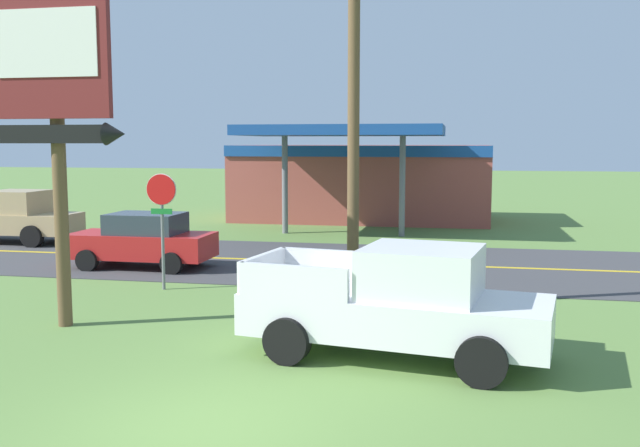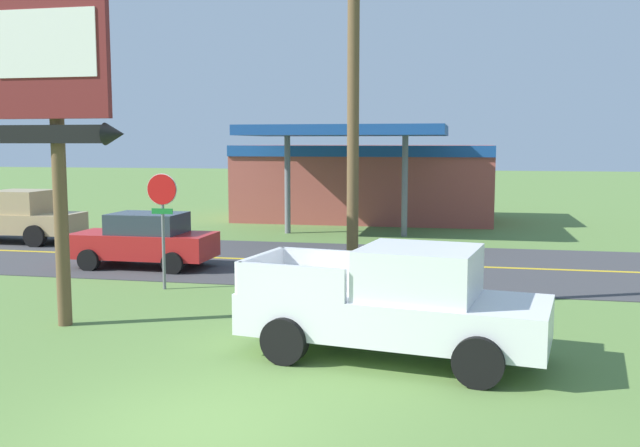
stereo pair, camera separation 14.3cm
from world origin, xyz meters
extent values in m
plane|color=#5B7F3D|center=(0.00, 0.00, 0.00)|extent=(180.00, 180.00, 0.00)
cube|color=#3D3D3F|center=(0.00, 13.00, 0.01)|extent=(140.00, 8.00, 0.02)
cube|color=gold|center=(0.00, 13.00, 0.02)|extent=(126.00, 0.20, 0.01)
cylinder|color=brown|center=(-4.59, 4.43, 3.40)|extent=(0.28, 0.28, 6.80)
cube|color=maroon|center=(-4.59, 4.25, 5.34)|extent=(2.51, 0.16, 2.32)
cube|color=white|center=(-4.59, 4.16, 5.62)|extent=(2.11, 0.03, 1.30)
cube|color=black|center=(-4.59, 4.25, 3.88)|extent=(2.26, 0.12, 0.36)
cone|color=black|center=(-3.26, 4.25, 3.88)|extent=(0.40, 0.44, 0.44)
cylinder|color=slate|center=(-4.09, 8.18, 1.10)|extent=(0.08, 0.08, 2.20)
cylinder|color=red|center=(-4.09, 8.15, 2.55)|extent=(0.76, 0.03, 0.76)
cylinder|color=white|center=(-4.09, 8.17, 2.55)|extent=(0.80, 0.01, 0.80)
cube|color=#19722D|center=(-4.09, 8.15, 2.00)|extent=(0.56, 0.03, 0.14)
cylinder|color=brown|center=(0.95, 6.98, 4.64)|extent=(0.26, 0.26, 9.28)
cube|color=#A84C42|center=(-1.39, 25.72, 1.80)|extent=(12.00, 6.00, 3.60)
cube|color=#19478C|center=(-1.39, 22.67, 3.35)|extent=(12.00, 0.12, 0.50)
cube|color=#19478C|center=(-1.39, 19.72, 4.20)|extent=(8.00, 5.00, 0.40)
cylinder|color=slate|center=(-3.79, 19.72, 2.10)|extent=(0.24, 0.24, 4.20)
cylinder|color=slate|center=(1.01, 19.72, 2.10)|extent=(0.24, 0.24, 4.20)
cube|color=silver|center=(2.20, 3.57, 0.76)|extent=(5.45, 2.77, 0.72)
cube|color=silver|center=(2.65, 3.49, 1.54)|extent=(2.16, 2.08, 0.84)
cube|color=#28333D|center=(3.53, 3.35, 1.54)|extent=(0.37, 1.65, 0.71)
cube|color=silver|center=(0.85, 4.72, 1.40)|extent=(1.94, 0.43, 0.56)
cube|color=silver|center=(0.55, 2.90, 1.40)|extent=(1.94, 0.43, 0.56)
cube|color=silver|center=(-0.26, 3.97, 1.40)|extent=(0.42, 1.87, 0.56)
cylinder|color=black|center=(3.95, 4.27, 0.40)|extent=(0.83, 0.41, 0.80)
cylinder|color=black|center=(3.64, 2.34, 0.40)|extent=(0.83, 0.41, 0.80)
cylinder|color=black|center=(0.77, 4.79, 0.40)|extent=(0.83, 0.41, 0.80)
cylinder|color=black|center=(0.46, 2.86, 0.40)|extent=(0.83, 0.41, 0.80)
cube|color=tan|center=(-13.26, 15.00, 0.76)|extent=(5.20, 1.96, 0.72)
cube|color=tan|center=(-12.81, 15.00, 1.54)|extent=(1.90, 1.80, 0.84)
cube|color=#28333D|center=(-11.92, 15.00, 1.54)|extent=(0.10, 1.66, 0.71)
cylinder|color=black|center=(-11.65, 15.98, 0.40)|extent=(0.80, 0.28, 0.80)
cylinder|color=black|center=(-11.65, 14.02, 0.40)|extent=(0.80, 0.28, 0.80)
cube|color=red|center=(-6.01, 11.00, 0.68)|extent=(4.20, 1.76, 0.72)
cube|color=#2D3842|center=(-5.86, 11.00, 1.34)|extent=(2.10, 1.56, 0.60)
cylinder|color=black|center=(-7.31, 10.12, 0.32)|extent=(0.64, 0.24, 0.64)
cylinder|color=black|center=(-7.31, 11.88, 0.32)|extent=(0.64, 0.24, 0.64)
cylinder|color=black|center=(-4.71, 10.12, 0.32)|extent=(0.64, 0.24, 0.64)
cylinder|color=black|center=(-4.71, 11.88, 0.32)|extent=(0.64, 0.24, 0.64)
camera|label=1|loc=(3.25, -8.36, 3.71)|focal=39.61mm
camera|label=2|loc=(3.39, -8.34, 3.71)|focal=39.61mm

